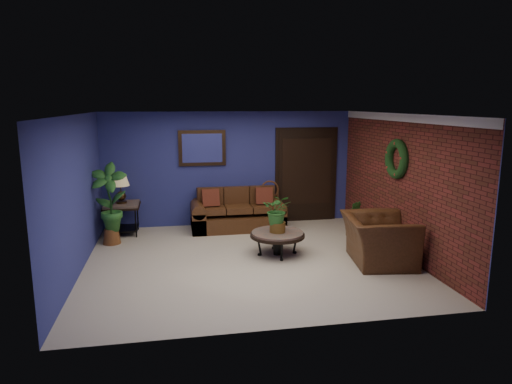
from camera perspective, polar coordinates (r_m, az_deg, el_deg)
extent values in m
plane|color=#BEB29D|center=(8.00, -0.94, -8.50)|extent=(5.50, 5.50, 0.00)
cube|color=navy|center=(10.11, -3.30, 2.93)|extent=(5.50, 0.04, 2.50)
cube|color=navy|center=(7.72, -21.53, -0.39)|extent=(0.04, 5.00, 2.50)
cube|color=maroon|center=(8.56, 17.51, 0.93)|extent=(0.04, 5.00, 2.50)
cube|color=silver|center=(7.54, -1.00, 9.70)|extent=(5.50, 5.00, 0.02)
cube|color=white|center=(8.43, 17.80, 8.85)|extent=(0.03, 5.00, 0.14)
cube|color=#3F2A16|center=(9.96, -6.74, 5.47)|extent=(1.02, 0.06, 0.77)
cube|color=black|center=(10.47, 6.28, 2.06)|extent=(1.44, 0.06, 2.18)
torus|color=black|center=(8.51, 17.17, 3.97)|extent=(0.16, 0.72, 0.72)
cube|color=#4D2916|center=(9.86, -2.29, -3.73)|extent=(1.98, 0.86, 0.32)
cube|color=#4D2916|center=(10.09, -2.56, -1.65)|extent=(1.69, 0.23, 0.81)
cube|color=#4D2916|center=(9.67, -5.58, -2.22)|extent=(0.55, 0.59, 0.13)
cube|color=#4D2916|center=(9.73, -2.26, -2.09)|extent=(0.55, 0.59, 0.13)
cube|color=#4D2916|center=(9.83, 1.00, -1.96)|extent=(0.55, 0.59, 0.13)
cube|color=#4D2916|center=(9.76, -7.23, -3.57)|extent=(0.29, 0.86, 0.45)
cube|color=#4D2916|center=(9.99, 2.53, -3.15)|extent=(0.29, 0.86, 0.45)
cube|color=maroon|center=(9.65, -5.69, -0.74)|extent=(0.36, 0.11, 0.36)
cube|color=maroon|center=(9.81, 1.03, -0.50)|extent=(0.36, 0.11, 0.36)
cylinder|color=#4A4540|center=(8.17, 2.70, -5.18)|extent=(0.92, 0.92, 0.05)
cylinder|color=black|center=(8.18, 2.70, -5.42)|extent=(0.98, 0.98, 0.05)
cylinder|color=black|center=(8.23, 2.69, -6.59)|extent=(0.14, 0.14, 0.37)
cube|color=#4A4540|center=(9.76, -16.44, -1.49)|extent=(0.68, 0.68, 0.05)
cube|color=black|center=(9.77, -16.43, -1.72)|extent=(0.72, 0.72, 0.04)
cube|color=black|center=(9.88, -16.28, -4.39)|extent=(0.61, 0.61, 0.03)
cylinder|color=black|center=(9.60, -18.21, -3.75)|extent=(0.03, 0.03, 0.63)
cylinder|color=black|center=(9.53, -14.80, -3.66)|extent=(0.03, 0.03, 0.63)
cylinder|color=black|center=(10.14, -17.79, -2.94)|extent=(0.03, 0.03, 0.63)
cylinder|color=black|center=(10.08, -14.57, -2.84)|extent=(0.03, 0.03, 0.63)
cylinder|color=#3F2A16|center=(9.75, -16.46, -1.22)|extent=(0.21, 0.21, 0.04)
sphere|color=#3F2A16|center=(9.73, -16.49, -0.60)|extent=(0.19, 0.19, 0.19)
cylinder|color=#3F2A16|center=(9.70, -16.54, 0.32)|extent=(0.02, 0.02, 0.25)
cone|color=tan|center=(9.67, -16.60, 1.35)|extent=(0.35, 0.35, 0.25)
cube|color=brown|center=(9.96, 1.79, -1.75)|extent=(0.49, 0.49, 0.04)
torus|color=brown|center=(10.08, 1.73, 0.32)|extent=(0.40, 0.10, 0.40)
cylinder|color=brown|center=(9.83, 0.79, -3.39)|extent=(0.03, 0.03, 0.45)
cylinder|color=brown|center=(9.85, 2.90, -3.37)|extent=(0.03, 0.03, 0.45)
cylinder|color=brown|center=(10.18, 0.69, -2.88)|extent=(0.03, 0.03, 0.45)
cylinder|color=brown|center=(10.20, 2.73, -2.86)|extent=(0.03, 0.03, 0.45)
imported|color=#4D2916|center=(8.04, 15.05, -5.78)|extent=(1.25, 1.38, 0.81)
cylinder|color=brown|center=(8.14, 2.71, -4.41)|extent=(0.28, 0.28, 0.18)
imported|color=#1B581F|center=(8.06, 2.73, -2.24)|extent=(0.61, 0.57, 0.55)
cylinder|color=brown|center=(9.61, 11.95, -4.75)|extent=(0.26, 0.26, 0.20)
imported|color=#1B581F|center=(9.52, 12.04, -2.77)|extent=(0.37, 0.32, 0.58)
cylinder|color=brown|center=(9.29, -17.60, -5.27)|extent=(0.34, 0.34, 0.30)
imported|color=#1B581F|center=(9.11, -17.88, -0.66)|extent=(0.76, 0.57, 1.32)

